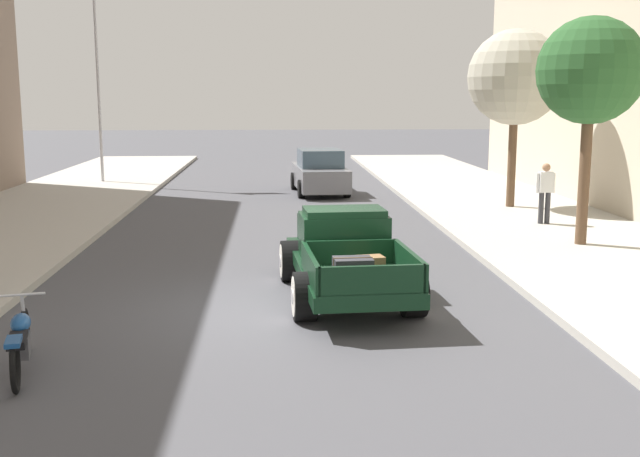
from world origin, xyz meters
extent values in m
plane|color=#47474C|center=(0.00, 0.00, 0.00)|extent=(140.00, 140.00, 0.00)
cube|color=black|center=(1.29, 0.70, 0.54)|extent=(2.07, 5.00, 0.24)
cube|color=black|center=(1.27, 1.04, 1.06)|extent=(1.63, 1.20, 0.80)
cube|color=black|center=(1.28, 0.99, 1.52)|extent=(1.49, 1.03, 0.12)
cube|color=#3D4C5B|center=(1.24, 1.61, 1.22)|extent=(1.33, 0.13, 0.44)
cube|color=black|center=(1.19, 2.34, 0.92)|extent=(1.41, 1.58, 0.52)
cube|color=silver|center=(1.14, 3.14, 0.90)|extent=(0.69, 0.14, 0.47)
cube|color=black|center=(1.39, -0.70, 0.68)|extent=(1.82, 2.20, 0.04)
cube|color=black|center=(0.58, -0.75, 0.90)|extent=(0.22, 2.10, 0.44)
cube|color=black|center=(2.19, -0.65, 0.90)|extent=(0.22, 2.10, 0.44)
cube|color=black|center=(1.45, -1.71, 0.90)|extent=(1.62, 0.18, 0.44)
cube|color=black|center=(1.32, 0.31, 0.90)|extent=(1.62, 0.18, 0.44)
cylinder|color=black|center=(0.31, 1.98, 0.40)|extent=(0.41, 0.82, 0.80)
cylinder|color=silver|center=(0.13, 1.97, 0.40)|extent=(0.05, 0.66, 0.66)
cylinder|color=silver|center=(0.12, 1.97, 0.40)|extent=(0.04, 0.24, 0.24)
cylinder|color=black|center=(2.10, 2.10, 0.40)|extent=(0.41, 0.82, 0.80)
cylinder|color=silver|center=(2.29, 2.11, 0.40)|extent=(0.05, 0.66, 0.66)
cylinder|color=silver|center=(2.30, 2.11, 0.40)|extent=(0.04, 0.24, 0.24)
cylinder|color=black|center=(0.49, -0.71, 0.40)|extent=(0.41, 0.82, 0.80)
cylinder|color=silver|center=(0.30, -0.72, 0.40)|extent=(0.05, 0.66, 0.66)
cylinder|color=silver|center=(0.29, -0.72, 0.40)|extent=(0.04, 0.24, 0.24)
cylinder|color=black|center=(2.28, -0.59, 0.40)|extent=(0.41, 0.82, 0.80)
cylinder|color=silver|center=(2.46, -0.58, 0.40)|extent=(0.05, 0.66, 0.66)
cylinder|color=silver|center=(2.47, -0.58, 0.40)|extent=(0.04, 0.24, 0.24)
cube|color=#2D2D33|center=(1.23, -1.06, 0.90)|extent=(0.63, 0.48, 0.40)
cube|color=#3D2D1E|center=(1.23, -1.06, 0.90)|extent=(0.62, 0.09, 0.42)
cube|color=olive|center=(1.59, -0.39, 0.84)|extent=(0.49, 0.40, 0.28)
torus|color=black|center=(-3.48, -2.13, 0.33)|extent=(0.22, 0.67, 0.67)
torus|color=black|center=(-3.16, -3.54, 0.33)|extent=(0.22, 0.67, 0.67)
cube|color=#4C4C51|center=(-3.31, -2.88, 0.38)|extent=(0.33, 0.48, 0.28)
ellipsoid|color=navy|center=(-3.37, -2.64, 0.61)|extent=(0.37, 0.57, 0.24)
cube|color=black|center=(-3.25, -3.12, 0.53)|extent=(0.34, 0.60, 0.10)
cylinder|color=silver|center=(-3.47, -2.18, 0.64)|extent=(0.11, 0.26, 0.58)
cylinder|color=silver|center=(-3.44, -2.30, 0.91)|extent=(0.61, 0.17, 0.04)
cube|color=navy|center=(-3.16, -3.54, 0.66)|extent=(0.27, 0.43, 0.06)
cube|color=slate|center=(1.69, 15.56, 0.61)|extent=(2.03, 4.41, 0.80)
cube|color=#384C5B|center=(1.70, 15.41, 1.33)|extent=(1.66, 2.11, 0.64)
cylinder|color=black|center=(0.77, 16.79, 0.33)|extent=(0.27, 0.67, 0.66)
cylinder|color=black|center=(2.42, 16.91, 0.33)|extent=(0.27, 0.67, 0.66)
cylinder|color=black|center=(0.96, 14.22, 0.33)|extent=(0.27, 0.67, 0.66)
cylinder|color=black|center=(2.61, 14.34, 0.33)|extent=(0.27, 0.67, 0.66)
cylinder|color=#333338|center=(7.27, 7.47, 0.58)|extent=(0.14, 0.14, 0.86)
cylinder|color=#333338|center=(7.45, 7.47, 0.58)|extent=(0.14, 0.14, 0.86)
cube|color=silver|center=(7.36, 7.47, 1.29)|extent=(0.36, 0.22, 0.56)
cylinder|color=silver|center=(7.14, 7.47, 1.26)|extent=(0.09, 0.09, 0.54)
cylinder|color=silver|center=(7.58, 7.47, 1.26)|extent=(0.09, 0.09, 0.54)
sphere|color=#9E7051|center=(7.36, 7.47, 1.69)|extent=(0.22, 0.22, 0.22)
cylinder|color=#B2B2B7|center=(-7.02, 18.82, 4.65)|extent=(0.12, 0.12, 9.00)
cylinder|color=brown|center=(7.21, 4.59, 1.70)|extent=(0.26, 0.26, 3.10)
sphere|color=#285628|center=(7.21, 4.59, 4.16)|extent=(2.44, 2.44, 2.44)
cylinder|color=brown|center=(7.44, 10.73, 1.60)|extent=(0.26, 0.26, 2.91)
sphere|color=#ADA893|center=(7.44, 10.73, 4.16)|extent=(2.93, 2.93, 2.93)
camera|label=1|loc=(0.03, -12.52, 3.58)|focal=42.48mm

